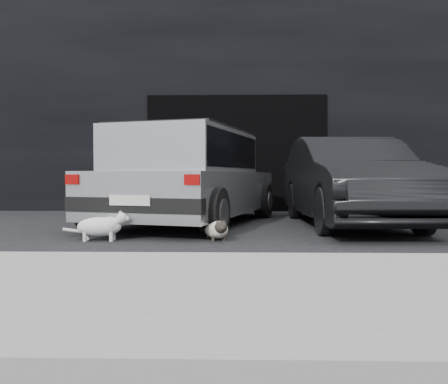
{
  "coord_description": "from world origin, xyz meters",
  "views": [
    {
      "loc": [
        0.98,
        -6.66,
        0.8
      ],
      "look_at": [
        0.83,
        -0.59,
        0.59
      ],
      "focal_mm": 38.0,
      "sensor_mm": 36.0,
      "label": 1
    }
  ],
  "objects_px": {
    "second_car": "(349,181)",
    "cat_white": "(102,226)",
    "cat_siamese": "(217,230)",
    "silver_hatchback": "(189,173)"
  },
  "relations": [
    {
      "from": "silver_hatchback",
      "to": "second_car",
      "type": "xyz_separation_m",
      "value": [
        2.58,
        -0.2,
        -0.14
      ]
    },
    {
      "from": "second_car",
      "to": "cat_siamese",
      "type": "height_order",
      "value": "second_car"
    },
    {
      "from": "silver_hatchback",
      "to": "cat_siamese",
      "type": "relative_size",
      "value": 5.81
    },
    {
      "from": "cat_white",
      "to": "silver_hatchback",
      "type": "bearing_deg",
      "value": 155.38
    },
    {
      "from": "cat_siamese",
      "to": "cat_white",
      "type": "bearing_deg",
      "value": -9.69
    },
    {
      "from": "second_car",
      "to": "silver_hatchback",
      "type": "bearing_deg",
      "value": 173.58
    },
    {
      "from": "cat_siamese",
      "to": "cat_white",
      "type": "height_order",
      "value": "cat_white"
    },
    {
      "from": "silver_hatchback",
      "to": "cat_white",
      "type": "height_order",
      "value": "silver_hatchback"
    },
    {
      "from": "second_car",
      "to": "cat_white",
      "type": "distance_m",
      "value": 3.93
    },
    {
      "from": "cat_white",
      "to": "cat_siamese",
      "type": "bearing_deg",
      "value": 93.74
    }
  ]
}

